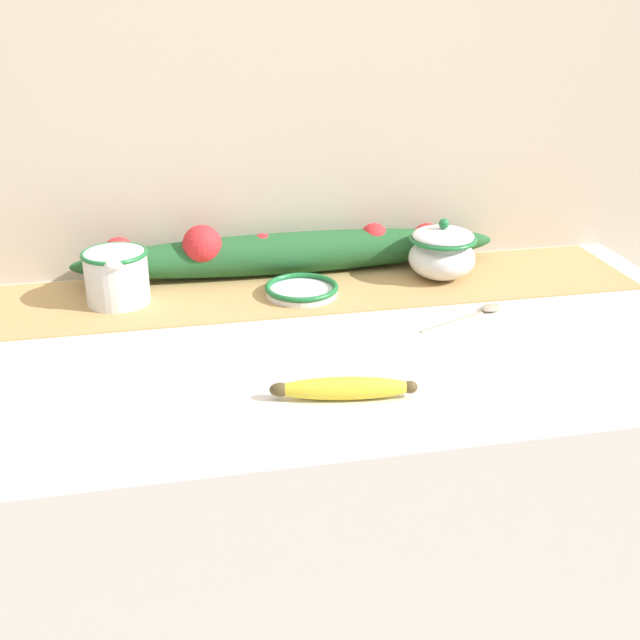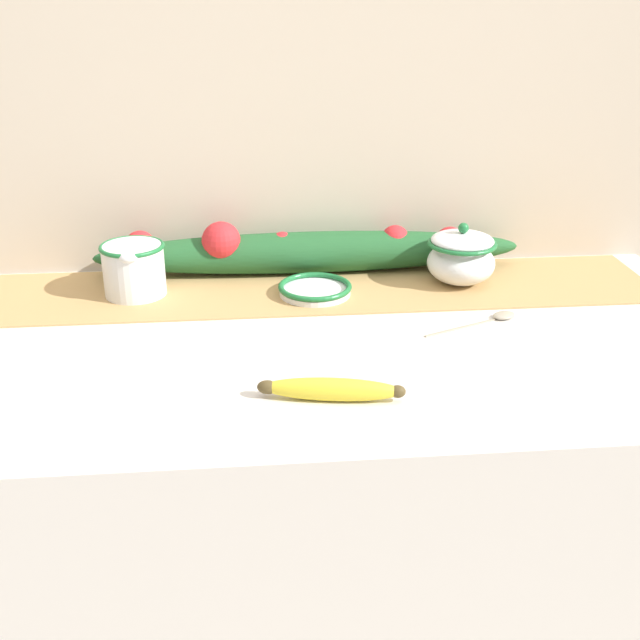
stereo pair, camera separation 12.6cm
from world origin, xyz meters
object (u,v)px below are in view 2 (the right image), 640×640
sugar_bowl (461,257)px  banana (331,389)px  spoon (498,317)px  cream_pitcher (134,267)px  small_dish (315,289)px

sugar_bowl → banana: 0.52m
sugar_bowl → spoon: size_ratio=0.73×
cream_pitcher → small_dish: bearing=-5.7°
small_dish → spoon: 0.34m
banana → cream_pitcher: bearing=126.8°
sugar_bowl → spoon: bearing=-81.8°
cream_pitcher → spoon: size_ratio=0.76×
small_dish → spoon: small_dish is taller
cream_pitcher → sugar_bowl: sugar_bowl is taller
banana → spoon: 0.41m
spoon → cream_pitcher: bearing=141.7°
cream_pitcher → banana: size_ratio=0.65×
small_dish → spoon: size_ratio=0.76×
cream_pitcher → small_dish: size_ratio=1.00×
sugar_bowl → small_dish: 0.29m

